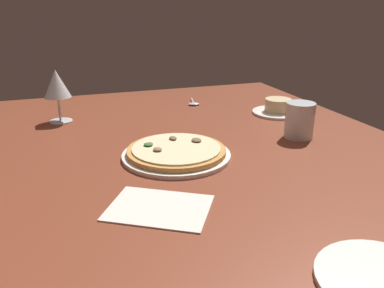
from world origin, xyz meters
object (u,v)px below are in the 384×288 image
object	(u,v)px
ramekin_on_saucer	(278,108)
spoon	(194,103)
paper_menu	(159,208)
wine_glass_far	(57,85)
pizza_main	(177,153)
water_glass	(299,123)

from	to	relation	value
ramekin_on_saucer	spoon	xyz separation A→B (cm)	(-20.57, -22.62, -1.44)
ramekin_on_saucer	paper_menu	world-z (taller)	ramekin_on_saucer
ramekin_on_saucer	wine_glass_far	distance (cm)	70.98
pizza_main	ramekin_on_saucer	xyz separation A→B (cm)	(-26.54, 43.26, 0.67)
pizza_main	paper_menu	xyz separation A→B (cm)	(22.80, -10.23, -1.08)
water_glass	pizza_main	bearing A→B (deg)	-84.72
pizza_main	water_glass	xyz separation A→B (cm)	(-3.35, 36.21, 3.10)
spoon	paper_menu	bearing A→B (deg)	-23.83
water_glass	paper_menu	distance (cm)	53.46
ramekin_on_saucer	water_glass	distance (cm)	24.36
pizza_main	paper_menu	bearing A→B (deg)	-24.16
paper_menu	spoon	size ratio (longest dim) A/B	1.76
ramekin_on_saucer	water_glass	world-z (taller)	water_glass
spoon	ramekin_on_saucer	bearing A→B (deg)	47.72
pizza_main	water_glass	world-z (taller)	water_glass
pizza_main	ramekin_on_saucer	world-z (taller)	ramekin_on_saucer
pizza_main	spoon	xyz separation A→B (cm)	(-47.11, 20.64, -0.77)
pizza_main	spoon	world-z (taller)	pizza_main
water_glass	wine_glass_far	bearing A→B (deg)	-120.76
water_glass	spoon	world-z (taller)	water_glass
water_glass	spoon	distance (cm)	46.61
water_glass	paper_menu	size ratio (longest dim) A/B	0.54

